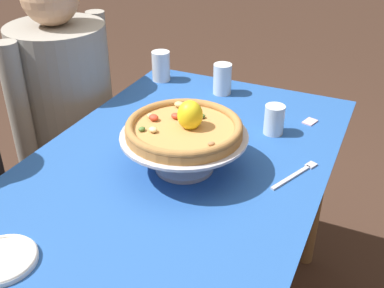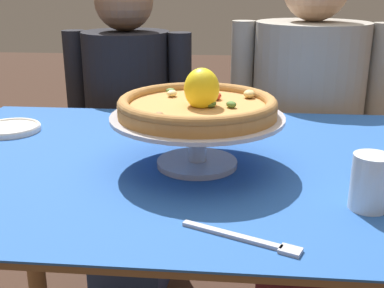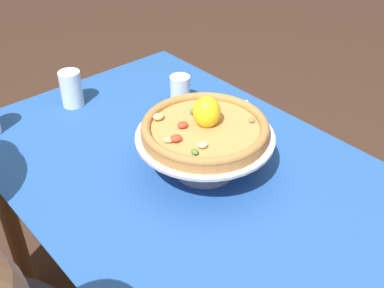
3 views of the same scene
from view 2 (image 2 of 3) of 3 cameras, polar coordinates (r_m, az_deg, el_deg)
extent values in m
cylinder|color=olive|center=(1.67, -18.65, -9.83)|extent=(0.06, 0.06, 0.74)
cube|color=olive|center=(1.06, 1.29, -2.80)|extent=(1.29, 0.81, 0.02)
cube|color=#23519E|center=(1.06, 1.29, -2.07)|extent=(1.33, 0.85, 0.00)
cylinder|color=#B7B7C1|center=(1.02, 0.61, -2.27)|extent=(0.17, 0.17, 0.01)
cylinder|color=#B7B7C1|center=(1.01, 0.62, 0.51)|extent=(0.04, 0.04, 0.09)
cylinder|color=#B7B7C1|center=(0.99, 0.63, 3.26)|extent=(0.36, 0.36, 0.01)
cylinder|color=#BC8447|center=(0.99, 0.63, 4.12)|extent=(0.33, 0.33, 0.02)
torus|color=#A6743E|center=(0.98, 0.64, 4.99)|extent=(0.33, 0.33, 0.02)
ellipsoid|color=#4C7533|center=(1.08, -2.57, 6.37)|extent=(0.02, 0.02, 0.01)
ellipsoid|color=#C63D28|center=(1.08, 1.11, 6.46)|extent=(0.03, 0.04, 0.02)
ellipsoid|color=#4C7533|center=(0.96, 2.22, 4.84)|extent=(0.03, 0.03, 0.01)
ellipsoid|color=#4C7533|center=(0.97, 0.84, 4.96)|extent=(0.02, 0.03, 0.01)
ellipsoid|color=tan|center=(1.04, 6.84, 5.97)|extent=(0.03, 0.03, 0.02)
ellipsoid|color=#996B42|center=(0.89, -3.92, 3.52)|extent=(0.02, 0.02, 0.01)
ellipsoid|color=#4C7533|center=(0.96, 4.71, 4.75)|extent=(0.03, 0.03, 0.01)
ellipsoid|color=#C63D28|center=(1.02, 2.89, 5.76)|extent=(0.03, 0.03, 0.02)
ellipsoid|color=beige|center=(1.05, -2.41, 6.08)|extent=(0.03, 0.03, 0.01)
ellipsoid|color=beige|center=(0.98, 0.49, 5.12)|extent=(0.03, 0.03, 0.01)
ellipsoid|color=tan|center=(1.09, 1.42, 6.52)|extent=(0.03, 0.03, 0.01)
ellipsoid|color=yellow|center=(0.96, 1.12, 6.60)|extent=(0.08, 0.08, 0.08)
cylinder|color=silver|center=(0.87, 20.50, -4.28)|extent=(0.07, 0.07, 0.10)
cylinder|color=silver|center=(0.88, 20.36, -5.43)|extent=(0.06, 0.06, 0.06)
cylinder|color=white|center=(1.35, -20.88, 1.68)|extent=(0.16, 0.16, 0.01)
torus|color=silver|center=(1.35, -20.90, 1.93)|extent=(0.15, 0.15, 0.01)
cube|color=#B7B7C1|center=(0.75, 4.65, -10.76)|extent=(0.16, 0.08, 0.01)
cube|color=#B7B7C1|center=(0.72, 11.67, -12.36)|extent=(0.04, 0.03, 0.01)
cube|color=navy|center=(1.92, -6.96, -10.13)|extent=(0.31, 0.35, 0.43)
cylinder|color=black|center=(1.74, -7.59, 4.18)|extent=(0.33, 0.33, 0.55)
sphere|color=brown|center=(1.69, -8.14, 16.53)|extent=(0.20, 0.20, 0.20)
cylinder|color=black|center=(1.80, -13.46, 5.67)|extent=(0.08, 0.08, 0.47)
cylinder|color=black|center=(1.68, -1.41, 5.26)|extent=(0.08, 0.08, 0.47)
cube|color=maroon|center=(1.90, 12.37, -10.58)|extent=(0.31, 0.35, 0.45)
cylinder|color=gray|center=(1.71, 13.54, 4.48)|extent=(0.41, 0.41, 0.57)
cylinder|color=gray|center=(1.71, 5.93, 6.33)|extent=(0.08, 0.08, 0.48)
cylinder|color=gray|center=(1.73, 21.26, 5.30)|extent=(0.08, 0.08, 0.48)
camera|label=1|loc=(1.25, -68.76, 25.46)|focal=43.43mm
camera|label=3|loc=(1.88, -23.94, 30.42)|focal=44.29mm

